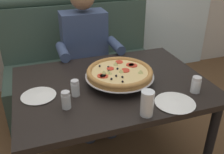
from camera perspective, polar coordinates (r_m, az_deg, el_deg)
The scene contains 11 objects.
booth_bench at distance 2.63m, azimuth -6.56°, elevation 1.99°, with size 1.53×0.78×1.13m.
dining_table at distance 1.73m, azimuth -0.00°, elevation -3.65°, with size 1.26×0.92×0.72m.
diner_main at distance 2.27m, azimuth -5.65°, elevation 6.25°, with size 0.54×0.64×1.27m.
pizza at distance 1.65m, azimuth 1.72°, elevation 0.99°, with size 0.45×0.45×0.11m.
shaker_parmesan at distance 1.65m, azimuth 18.41°, elevation -1.88°, with size 0.06×0.06×0.10m.
shaker_pepper_flakes at distance 1.44m, azimuth -10.33°, elevation -5.39°, with size 0.05×0.05×0.10m.
shaker_oregano at distance 1.54m, azimuth -8.30°, elevation -2.71°, with size 0.05×0.05×0.10m.
plate_near_left at distance 1.60m, azimuth -16.28°, elevation -3.89°, with size 0.21×0.21×0.02m.
plate_near_right at distance 1.51m, azimuth 14.05°, elevation -5.46°, with size 0.24×0.24×0.02m.
drinking_glass at distance 1.36m, azimuth 7.92°, elevation -6.25°, with size 0.07×0.07×0.15m.
patio_chair at distance 4.11m, azimuth 11.54°, elevation 13.05°, with size 0.43×0.42×0.86m.
Camera 1 is at (-0.48, -1.39, 1.54)m, focal length 40.46 mm.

